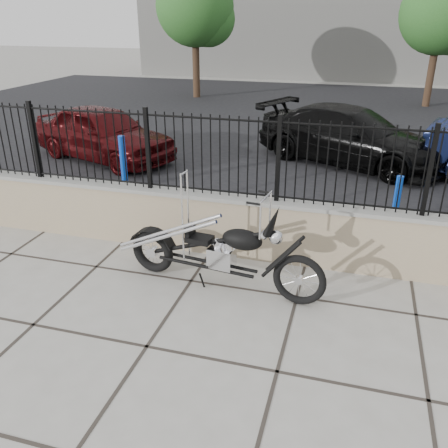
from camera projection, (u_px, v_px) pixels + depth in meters
ground_plane at (147, 347)px, 5.39m from camera, size 90.00×90.00×0.00m
parking_lot at (298, 123)px, 16.36m from camera, size 30.00×30.00×0.00m
retaining_wall at (212, 223)px, 7.38m from camera, size 14.00×0.36×0.96m
iron_fence at (211, 155)px, 6.94m from camera, size 14.00×0.08×1.20m
background_building at (336, 2)px, 27.01m from camera, size 22.00×6.00×8.00m
chopper_motorcycle at (218, 233)px, 6.26m from camera, size 2.74×0.81×1.62m
car_red at (103, 133)px, 12.01m from camera, size 4.33×2.90×1.37m
car_black at (350, 136)px, 11.69m from camera, size 5.10×3.75×1.37m
bollard_a at (123, 163)px, 10.03m from camera, size 0.17×0.17×1.14m
bollard_b at (396, 203)px, 8.12m from camera, size 0.14×0.14×0.97m
tree_left at (195, 2)px, 19.73m from camera, size 3.28×3.28×5.53m
tree_right at (442, 9)px, 17.75m from camera, size 3.05×3.05×5.14m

